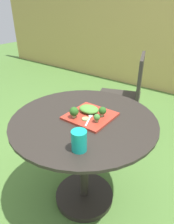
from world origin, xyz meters
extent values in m
plane|color=#4C7533|center=(0.00, 0.00, 0.00)|extent=(12.00, 12.00, 0.00)
cylinder|color=#28231E|center=(0.00, 0.00, 0.70)|extent=(0.91, 0.91, 0.02)
cylinder|color=#28231E|center=(0.00, 0.00, 0.37)|extent=(0.06, 0.06, 0.65)
cylinder|color=#28231E|center=(0.00, 0.00, 0.02)|extent=(0.44, 0.44, 0.04)
cube|color=#332D28|center=(-0.25, 0.91, 0.43)|extent=(0.56, 0.56, 0.03)
cube|color=#332D28|center=(-0.06, 0.98, 0.68)|extent=(0.17, 0.40, 0.45)
cylinder|color=#332D28|center=(-0.48, 1.02, 0.22)|extent=(0.02, 0.02, 0.43)
cylinder|color=#332D28|center=(-0.35, 0.68, 0.22)|extent=(0.02, 0.02, 0.43)
cylinder|color=#332D28|center=(-0.14, 1.14, 0.22)|extent=(0.02, 0.02, 0.43)
cylinder|color=#332D28|center=(-0.01, 0.81, 0.22)|extent=(0.02, 0.02, 0.43)
cube|color=#AD3323|center=(0.02, 0.04, 0.72)|extent=(0.27, 0.27, 0.01)
cylinder|color=#149989|center=(0.17, -0.25, 0.76)|extent=(0.08, 0.08, 0.11)
cylinder|color=#118275|center=(0.17, -0.25, 0.75)|extent=(0.07, 0.07, 0.07)
cube|color=silver|center=(0.06, -0.03, 0.73)|extent=(0.05, 0.11, 0.00)
cube|color=silver|center=(0.03, 0.04, 0.73)|extent=(0.04, 0.05, 0.00)
ellipsoid|color=#519338|center=(-0.01, 0.07, 0.74)|extent=(0.13, 0.10, 0.04)
cylinder|color=#99B770|center=(0.09, 0.07, 0.73)|extent=(0.02, 0.02, 0.02)
sphere|color=#285B1E|center=(0.09, 0.07, 0.76)|extent=(0.05, 0.05, 0.05)
cylinder|color=#99B770|center=(-0.04, -0.04, 0.73)|extent=(0.02, 0.02, 0.02)
sphere|color=#285B1E|center=(-0.04, -0.04, 0.77)|extent=(0.06, 0.06, 0.06)
cylinder|color=#99B770|center=(0.10, -0.01, 0.73)|extent=(0.01, 0.01, 0.01)
sphere|color=#427F33|center=(0.10, -0.01, 0.76)|extent=(0.04, 0.04, 0.04)
cylinder|color=#8EB766|center=(0.03, -0.02, 0.73)|extent=(0.04, 0.04, 0.01)
camera|label=1|loc=(0.68, -0.88, 1.36)|focal=33.41mm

